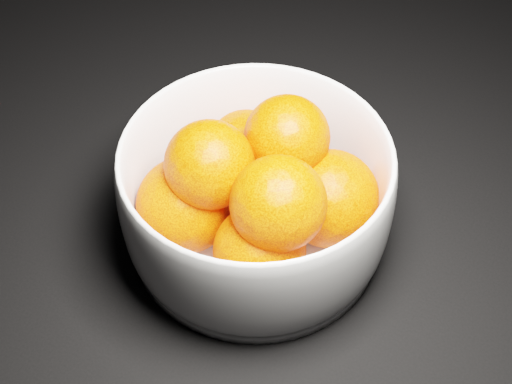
% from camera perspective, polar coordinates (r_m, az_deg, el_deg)
% --- Properties ---
extents(bowl, '(0.22, 0.22, 0.11)m').
position_cam_1_polar(bowl, '(0.58, -0.00, -0.36)').
color(bowl, white).
rests_on(bowl, ground).
extents(orange_pile, '(0.18, 0.16, 0.12)m').
position_cam_1_polar(orange_pile, '(0.57, 0.14, 0.22)').
color(orange_pile, '#F64304').
rests_on(orange_pile, bowl).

